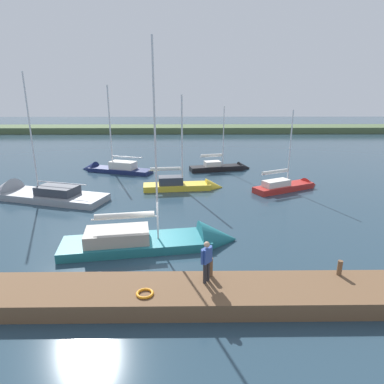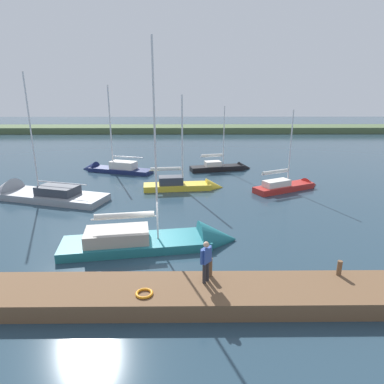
% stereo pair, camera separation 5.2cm
% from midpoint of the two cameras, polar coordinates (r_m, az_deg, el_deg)
% --- Properties ---
extents(ground_plane, '(200.00, 200.00, 0.00)m').
position_cam_midpoint_polar(ground_plane, '(18.24, -4.51, -8.99)').
color(ground_plane, '#263D4C').
extents(far_shoreline, '(180.00, 8.00, 2.40)m').
position_cam_midpoint_polar(far_shoreline, '(70.91, -1.62, 10.25)').
color(far_shoreline, '#4C603D').
rests_on(far_shoreline, ground_plane).
extents(dock_pier, '(21.21, 2.40, 0.69)m').
position_cam_midpoint_polar(dock_pier, '(13.58, -6.03, -17.13)').
color(dock_pier, brown).
rests_on(dock_pier, ground_plane).
extents(mooring_post_near, '(0.21, 0.21, 0.79)m').
position_cam_midpoint_polar(mooring_post_near, '(13.88, 3.17, -12.68)').
color(mooring_post_near, brown).
rests_on(mooring_post_near, dock_pier).
extents(mooring_post_far, '(0.20, 0.20, 0.63)m').
position_cam_midpoint_polar(mooring_post_far, '(15.20, 24.00, -11.79)').
color(mooring_post_far, brown).
rests_on(mooring_post_far, dock_pier).
extents(life_ring_buoy, '(0.66, 0.66, 0.10)m').
position_cam_midpoint_polar(life_ring_buoy, '(13.01, -8.05, -16.80)').
color(life_ring_buoy, orange).
rests_on(life_ring_buoy, dock_pier).
extents(sailboat_behind_pier, '(9.58, 3.72, 11.43)m').
position_cam_midpoint_polar(sailboat_behind_pier, '(18.06, -4.33, -8.51)').
color(sailboat_behind_pier, '#1E6B75').
rests_on(sailboat_behind_pier, ground_plane).
extents(sailboat_outer_mooring, '(6.90, 2.35, 8.50)m').
position_cam_midpoint_polar(sailboat_outer_mooring, '(28.32, -0.84, 0.91)').
color(sailboat_outer_mooring, gold).
rests_on(sailboat_outer_mooring, ground_plane).
extents(sailboat_inner_slip, '(10.63, 5.59, 10.60)m').
position_cam_midpoint_polar(sailboat_inner_slip, '(28.90, -25.80, -0.62)').
color(sailboat_inner_slip, gray).
rests_on(sailboat_inner_slip, ground_plane).
extents(sailboat_far_left, '(8.05, 4.25, 9.47)m').
position_cam_midpoint_polar(sailboat_far_left, '(35.72, -13.60, 3.73)').
color(sailboat_far_left, navy).
rests_on(sailboat_far_left, ground_plane).
extents(sailboat_near_dock, '(6.49, 4.30, 7.29)m').
position_cam_midpoint_polar(sailboat_near_dock, '(29.40, 16.41, 0.72)').
color(sailboat_near_dock, '#B22823').
rests_on(sailboat_near_dock, ground_plane).
extents(sailboat_mid_channel, '(6.75, 2.88, 7.24)m').
position_cam_midpoint_polar(sailboat_mid_channel, '(35.43, 5.47, 4.03)').
color(sailboat_mid_channel, black).
rests_on(sailboat_mid_channel, ground_plane).
extents(person_on_dock, '(0.47, 0.52, 1.73)m').
position_cam_midpoint_polar(person_on_dock, '(13.17, 2.53, -11.37)').
color(person_on_dock, '#28282D').
rests_on(person_on_dock, dock_pier).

